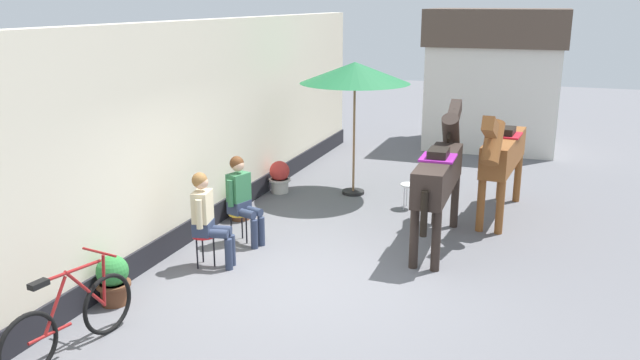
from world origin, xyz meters
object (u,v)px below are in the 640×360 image
leaning_bicycle (71,320)px  cafe_parasol (355,74)px  flower_planter_inner_far (239,201)px  spare_stool_white (409,187)px  seated_visitor_far (242,195)px  saddled_horse_far (502,153)px  flower_planter_farthest (280,176)px  saddled_horse_near (440,172)px  seated_visitor_near (207,215)px  flower_planter_nearest (113,279)px

leaning_bicycle → cafe_parasol: size_ratio=0.68×
flower_planter_inner_far → spare_stool_white: bearing=31.3°
seated_visitor_far → saddled_horse_far: 4.54m
leaning_bicycle → seated_visitor_far: bearing=86.2°
flower_planter_farthest → spare_stool_white: flower_planter_farthest is taller
flower_planter_farthest → leaning_bicycle: (0.30, -6.34, 0.06)m
saddled_horse_near → cafe_parasol: (-2.02, 2.13, 1.20)m
seated_visitor_far → leaning_bicycle: bearing=-93.8°
flower_planter_inner_far → flower_planter_farthest: (0.01, 1.73, 0.00)m
saddled_horse_far → cafe_parasol: 3.11m
seated_visitor_far → spare_stool_white: (2.09, 2.60, -0.38)m
saddled_horse_far → seated_visitor_near: bearing=-135.5°
flower_planter_inner_far → flower_planter_farthest: bearing=89.5°
flower_planter_nearest → spare_stool_white: size_ratio=1.39×
flower_planter_inner_far → cafe_parasol: cafe_parasol is taller
seated_visitor_near → flower_planter_farthest: bearing=97.7°
seated_visitor_near → cafe_parasol: (0.89, 4.16, 1.59)m
cafe_parasol → saddled_horse_far: bearing=-10.2°
saddled_horse_far → flower_planter_nearest: bearing=-129.8°
saddled_horse_near → saddled_horse_far: 1.81m
saddled_horse_near → flower_planter_inner_far: 3.53m
saddled_horse_near → flower_planter_inner_far: size_ratio=4.68×
flower_planter_nearest → cafe_parasol: bearing=75.7°
flower_planter_nearest → seated_visitor_near: bearing=69.8°
cafe_parasol → flower_planter_inner_far: bearing=-123.3°
saddled_horse_near → flower_planter_farthest: saddled_horse_near is taller
leaning_bicycle → spare_stool_white: (2.33, 6.22, 0.00)m
saddled_horse_near → flower_planter_farthest: (-3.42, 1.71, -0.82)m
seated_visitor_near → spare_stool_white: 4.21m
leaning_bicycle → cafe_parasol: bearing=80.8°
cafe_parasol → seated_visitor_far: bearing=-105.2°
seated_visitor_far → flower_planter_nearest: (-0.57, -2.47, -0.44)m
seated_visitor_near → spare_stool_white: seated_visitor_near is taller
flower_planter_nearest → flower_planter_farthest: bearing=89.7°
flower_planter_inner_far → leaning_bicycle: (0.32, -4.61, 0.06)m
saddled_horse_far → saddled_horse_near: bearing=-116.3°
seated_visitor_near → leaning_bicycle: size_ratio=0.80×
seated_visitor_far → flower_planter_farthest: (-0.54, 2.73, -0.44)m
saddled_horse_far → seated_visitor_far: bearing=-144.3°
seated_visitor_far → saddled_horse_near: saddled_horse_near is taller
spare_stool_white → seated_visitor_far: bearing=-128.7°
flower_planter_farthest → spare_stool_white: 2.64m
flower_planter_nearest → cafe_parasol: (1.43, 5.62, 2.03)m
seated_visitor_near → seated_visitor_far: 1.01m
seated_visitor_near → flower_planter_nearest: (-0.54, -1.45, -0.44)m
seated_visitor_near → leaning_bicycle: bearing=-94.5°
flower_planter_nearest → spare_stool_white: 5.73m
saddled_horse_near → leaning_bicycle: size_ratio=1.71×
flower_planter_inner_far → cafe_parasol: (1.41, 2.15, 2.03)m
saddled_horse_near → saddled_horse_far: bearing=63.7°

